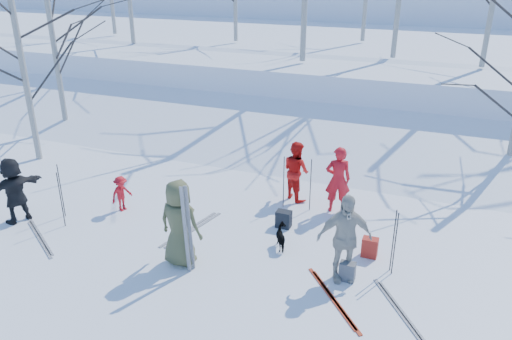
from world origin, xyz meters
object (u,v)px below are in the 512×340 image
at_px(skier_red_north, 338,180).
at_px(skier_redor_behind, 296,171).
at_px(skier_olive_center, 179,223).
at_px(backpack_dark, 284,219).
at_px(skier_red_seated, 121,194).
at_px(skier_cream_east, 344,238).
at_px(skier_grey_west, 14,190).
at_px(backpack_red, 370,247).
at_px(backpack_grey, 347,271).
at_px(dog, 283,237).

bearing_deg(skier_red_north, skier_redor_behind, -33.68).
height_order(skier_olive_center, backpack_dark, skier_olive_center).
height_order(skier_olive_center, skier_red_north, skier_olive_center).
xyz_separation_m(skier_olive_center, skier_red_seated, (-2.48, 1.49, -0.46)).
bearing_deg(skier_cream_east, backpack_dark, 112.34).
bearing_deg(skier_grey_west, backpack_red, 120.80).
relative_size(skier_red_north, backpack_grey, 4.38).
bearing_deg(backpack_dark, backpack_red, -14.09).
height_order(skier_red_seated, backpack_dark, skier_red_seated).
xyz_separation_m(skier_grey_west, backpack_red, (7.93, 1.48, -0.58)).
xyz_separation_m(skier_grey_west, backpack_grey, (7.67, 0.49, -0.60)).
relative_size(skier_grey_west, backpack_grey, 4.14).
xyz_separation_m(skier_cream_east, backpack_red, (0.36, 0.98, -0.68)).
relative_size(skier_cream_east, backpack_grey, 4.70).
xyz_separation_m(skier_red_seated, skier_cream_east, (5.61, -0.84, 0.45)).
bearing_deg(skier_grey_west, dog, 120.72).
bearing_deg(skier_red_north, backpack_red, 103.48).
xyz_separation_m(skier_olive_center, skier_redor_behind, (1.25, 3.68, -0.14)).
bearing_deg(dog, skier_olive_center, 4.68).
distance_m(skier_red_north, skier_red_seated, 5.23).
bearing_deg(backpack_red, skier_grey_west, -169.43).
bearing_deg(skier_cream_east, skier_olive_center, 165.67).
relative_size(skier_redor_behind, skier_grey_west, 0.98).
xyz_separation_m(skier_olive_center, skier_cream_east, (3.13, 0.65, -0.01)).
bearing_deg(backpack_dark, dog, -72.64).
bearing_deg(skier_grey_west, skier_red_north, 135.55).
relative_size(skier_olive_center, skier_red_north, 1.09).
relative_size(skier_redor_behind, backpack_grey, 4.05).
xyz_separation_m(skier_redor_behind, skier_red_seated, (-3.73, -2.19, -0.32)).
distance_m(skier_grey_west, backpack_red, 8.08).
distance_m(skier_redor_behind, backpack_grey, 3.68).
bearing_deg(skier_cream_east, backpack_grey, -32.07).
relative_size(skier_red_north, skier_red_seated, 1.86).
relative_size(skier_redor_behind, dog, 2.62).
bearing_deg(backpack_grey, skier_red_north, 107.33).
distance_m(dog, backpack_red, 1.81).
height_order(dog, backpack_red, dog).
height_order(skier_red_seated, backpack_red, skier_red_seated).
height_order(skier_red_north, skier_cream_east, skier_cream_east).
distance_m(skier_cream_east, backpack_dark, 2.35).
xyz_separation_m(backpack_red, backpack_dark, (-2.04, 0.51, -0.01)).
height_order(backpack_red, backpack_grey, backpack_red).
distance_m(skier_redor_behind, skier_cream_east, 3.57).
bearing_deg(backpack_grey, dog, 156.80).
xyz_separation_m(skier_olive_center, skier_red_north, (2.39, 3.38, -0.07)).
distance_m(skier_redor_behind, skier_grey_west, 6.69).
xyz_separation_m(skier_red_north, skier_grey_west, (-6.82, -3.23, -0.04)).
distance_m(skier_olive_center, backpack_dark, 2.68).
height_order(skier_red_north, skier_redor_behind, skier_red_north).
bearing_deg(skier_cream_east, skier_grey_west, 157.73).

